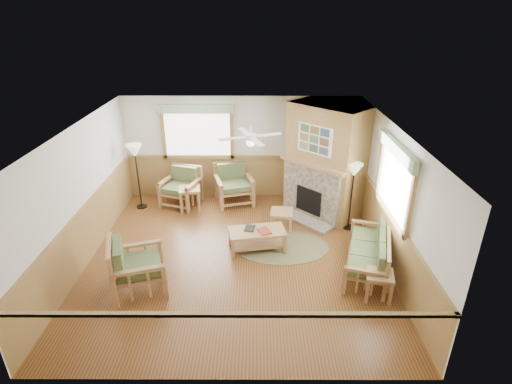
{
  "coord_description": "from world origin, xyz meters",
  "views": [
    {
      "loc": [
        0.42,
        -6.92,
        4.68
      ],
      "look_at": [
        0.4,
        0.7,
        1.15
      ],
      "focal_mm": 28.0,
      "sensor_mm": 36.0,
      "label": 1
    }
  ],
  "objects_px": {
    "armchair_left": "(138,265)",
    "armchair_back_right": "(234,185)",
    "end_table_chairs": "(190,199)",
    "floor_lamp_left": "(138,177)",
    "end_table_sofa": "(378,286)",
    "coffee_table": "(257,240)",
    "footstool": "(282,220)",
    "sofa": "(367,251)",
    "floor_lamp_right": "(351,197)",
    "armchair_back_left": "(181,187)"
  },
  "relations": [
    {
      "from": "armchair_back_left",
      "to": "armchair_back_right",
      "type": "xyz_separation_m",
      "value": [
        1.37,
        0.12,
        0.02
      ]
    },
    {
      "from": "sofa",
      "to": "floor_lamp_right",
      "type": "xyz_separation_m",
      "value": [
        0.0,
        1.62,
        0.38
      ]
    },
    {
      "from": "armchair_back_left",
      "to": "end_table_chairs",
      "type": "relative_size",
      "value": 1.67
    },
    {
      "from": "armchair_back_right",
      "to": "coffee_table",
      "type": "xyz_separation_m",
      "value": [
        0.6,
        -2.27,
        -0.27
      ]
    },
    {
      "from": "armchair_back_right",
      "to": "end_table_sofa",
      "type": "height_order",
      "value": "armchair_back_right"
    },
    {
      "from": "coffee_table",
      "to": "end_table_sofa",
      "type": "relative_size",
      "value": 2.27
    },
    {
      "from": "coffee_table",
      "to": "footstool",
      "type": "xyz_separation_m",
      "value": [
        0.57,
        0.92,
        -0.01
      ]
    },
    {
      "from": "sofa",
      "to": "end_table_chairs",
      "type": "xyz_separation_m",
      "value": [
        -3.82,
        2.58,
        -0.13
      ]
    },
    {
      "from": "sofa",
      "to": "floor_lamp_right",
      "type": "height_order",
      "value": "floor_lamp_right"
    },
    {
      "from": "armchair_left",
      "to": "armchair_back_right",
      "type": "bearing_deg",
      "value": -40.5
    },
    {
      "from": "end_table_chairs",
      "to": "floor_lamp_left",
      "type": "height_order",
      "value": "floor_lamp_left"
    },
    {
      "from": "footstool",
      "to": "floor_lamp_right",
      "type": "distance_m",
      "value": 1.66
    },
    {
      "from": "armchair_back_right",
      "to": "footstool",
      "type": "xyz_separation_m",
      "value": [
        1.17,
        -1.36,
        -0.29
      ]
    },
    {
      "from": "end_table_chairs",
      "to": "end_table_sofa",
      "type": "xyz_separation_m",
      "value": [
        3.82,
        -3.42,
        -0.03
      ]
    },
    {
      "from": "sofa",
      "to": "armchair_back_right",
      "type": "bearing_deg",
      "value": -121.23
    },
    {
      "from": "armchair_back_left",
      "to": "floor_lamp_left",
      "type": "bearing_deg",
      "value": -151.56
    },
    {
      "from": "armchair_left",
      "to": "end_table_chairs",
      "type": "bearing_deg",
      "value": -25.14
    },
    {
      "from": "armchair_back_right",
      "to": "floor_lamp_left",
      "type": "bearing_deg",
      "value": 171.3
    },
    {
      "from": "sofa",
      "to": "armchair_left",
      "type": "bearing_deg",
      "value": -65.55
    },
    {
      "from": "armchair_back_right",
      "to": "floor_lamp_left",
      "type": "height_order",
      "value": "floor_lamp_left"
    },
    {
      "from": "sofa",
      "to": "armchair_back_right",
      "type": "distance_m",
      "value": 4.04
    },
    {
      "from": "armchair_back_left",
      "to": "floor_lamp_right",
      "type": "distance_m",
      "value": 4.29
    },
    {
      "from": "footstool",
      "to": "floor_lamp_left",
      "type": "xyz_separation_m",
      "value": [
        -3.54,
        1.06,
        0.63
      ]
    },
    {
      "from": "sofa",
      "to": "armchair_back_right",
      "type": "relative_size",
      "value": 1.81
    },
    {
      "from": "armchair_back_right",
      "to": "armchair_left",
      "type": "xyz_separation_m",
      "value": [
        -1.52,
        -3.59,
        0.01
      ]
    },
    {
      "from": "end_table_chairs",
      "to": "armchair_back_left",
      "type": "bearing_deg",
      "value": 135.17
    },
    {
      "from": "armchair_back_left",
      "to": "armchair_left",
      "type": "distance_m",
      "value": 3.47
    },
    {
      "from": "armchair_left",
      "to": "coffee_table",
      "type": "height_order",
      "value": "armchair_left"
    },
    {
      "from": "sofa",
      "to": "coffee_table",
      "type": "xyz_separation_m",
      "value": [
        -2.13,
        0.7,
        -0.19
      ]
    },
    {
      "from": "armchair_back_right",
      "to": "floor_lamp_right",
      "type": "relative_size",
      "value": 0.63
    },
    {
      "from": "end_table_sofa",
      "to": "armchair_back_right",
      "type": "bearing_deg",
      "value": 125.54
    },
    {
      "from": "armchair_back_left",
      "to": "footstool",
      "type": "xyz_separation_m",
      "value": [
        2.54,
        -1.23,
        -0.27
      ]
    },
    {
      "from": "coffee_table",
      "to": "footstool",
      "type": "height_order",
      "value": "coffee_table"
    },
    {
      "from": "coffee_table",
      "to": "end_table_chairs",
      "type": "height_order",
      "value": "end_table_chairs"
    },
    {
      "from": "end_table_sofa",
      "to": "floor_lamp_left",
      "type": "bearing_deg",
      "value": 145.38
    },
    {
      "from": "armchair_back_left",
      "to": "armchair_back_right",
      "type": "distance_m",
      "value": 1.37
    },
    {
      "from": "end_table_sofa",
      "to": "end_table_chairs",
      "type": "bearing_deg",
      "value": 138.16
    },
    {
      "from": "floor_lamp_left",
      "to": "coffee_table",
      "type": "bearing_deg",
      "value": -33.61
    },
    {
      "from": "floor_lamp_left",
      "to": "armchair_back_left",
      "type": "bearing_deg",
      "value": 9.82
    },
    {
      "from": "armchair_back_left",
      "to": "armchair_back_right",
      "type": "relative_size",
      "value": 0.96
    },
    {
      "from": "sofa",
      "to": "armchair_left",
      "type": "height_order",
      "value": "armchair_left"
    },
    {
      "from": "armchair_back_right",
      "to": "sofa",
      "type": "bearing_deg",
      "value": -63.34
    },
    {
      "from": "coffee_table",
      "to": "floor_lamp_left",
      "type": "xyz_separation_m",
      "value": [
        -2.97,
        1.98,
        0.61
      ]
    },
    {
      "from": "end_table_chairs",
      "to": "end_table_sofa",
      "type": "relative_size",
      "value": 1.13
    },
    {
      "from": "end_table_sofa",
      "to": "footstool",
      "type": "relative_size",
      "value": 1.02
    },
    {
      "from": "armchair_left",
      "to": "coffee_table",
      "type": "xyz_separation_m",
      "value": [
        2.12,
        1.31,
        -0.28
      ]
    },
    {
      "from": "floor_lamp_right",
      "to": "floor_lamp_left",
      "type": "bearing_deg",
      "value": 168.32
    },
    {
      "from": "armchair_back_left",
      "to": "coffee_table",
      "type": "height_order",
      "value": "armchair_back_left"
    },
    {
      "from": "armchair_left",
      "to": "end_table_chairs",
      "type": "height_order",
      "value": "armchair_left"
    },
    {
      "from": "armchair_back_left",
      "to": "floor_lamp_right",
      "type": "bearing_deg",
      "value": 1.93
    }
  ]
}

